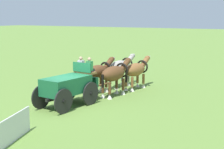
# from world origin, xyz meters

# --- Properties ---
(ground_plane) EXTENTS (220.00, 220.00, 0.00)m
(ground_plane) POSITION_xyz_m (0.00, 0.00, 0.00)
(ground_plane) COLOR olive
(show_wagon) EXTENTS (5.85, 2.14, 2.65)m
(show_wagon) POSITION_xyz_m (0.18, -0.02, 1.19)
(show_wagon) COLOR #195B38
(show_wagon) RESTS_ON ground
(draft_horse_rear_near) EXTENTS (3.07, 1.07, 2.26)m
(draft_horse_rear_near) POSITION_xyz_m (3.81, 0.23, 1.38)
(draft_horse_rear_near) COLOR brown
(draft_horse_rear_near) RESTS_ON ground
(draft_horse_rear_off) EXTENTS (3.17, 1.18, 2.26)m
(draft_horse_rear_off) POSITION_xyz_m (3.65, -1.06, 1.39)
(draft_horse_rear_off) COLOR brown
(draft_horse_rear_off) RESTS_ON ground
(draft_horse_lead_near) EXTENTS (3.17, 1.23, 2.23)m
(draft_horse_lead_near) POSITION_xyz_m (6.37, -0.05, 1.36)
(draft_horse_lead_near) COLOR #9E998E
(draft_horse_lead_near) RESTS_ON ground
(draft_horse_lead_off) EXTENTS (3.16, 1.13, 2.17)m
(draft_horse_lead_off) POSITION_xyz_m (6.24, -1.35, 1.31)
(draft_horse_lead_off) COLOR brown
(draft_horse_lead_off) RESTS_ON ground
(sponsor_banner) EXTENTS (3.08, 1.00, 1.10)m
(sponsor_banner) POSITION_xyz_m (-5.55, -1.39, 0.55)
(sponsor_banner) COLOR silver
(sponsor_banner) RESTS_ON ground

